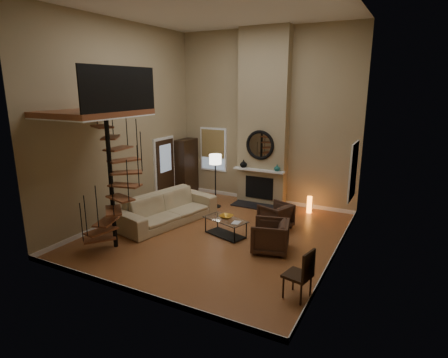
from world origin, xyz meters
The scene contains 33 objects.
ground centered at (0.00, 0.00, -0.01)m, with size 6.00×6.50×0.01m, color #AF6A38.
back_wall centered at (0.00, 3.25, 2.75)m, with size 6.00×0.02×5.50m, color tan.
front_wall centered at (0.00, -3.25, 2.75)m, with size 6.00×0.02×5.50m, color tan.
left_wall centered at (-3.00, 0.00, 2.75)m, with size 0.02×6.50×5.50m, color tan.
right_wall centered at (3.00, 0.00, 2.75)m, with size 0.02×6.50×5.50m, color tan.
ceiling centered at (0.00, 0.00, 5.50)m, with size 6.00×6.50×0.01m, color silver.
baseboard_back centered at (0.00, 3.24, 0.06)m, with size 6.00×0.02×0.12m, color white.
baseboard_front centered at (0.00, -3.24, 0.06)m, with size 6.00×0.02×0.12m, color white.
baseboard_left centered at (-2.99, 0.00, 0.06)m, with size 0.02×6.50×0.12m, color white.
baseboard_right centered at (2.99, 0.00, 0.06)m, with size 0.02×6.50×0.12m, color white.
chimney_breast centered at (0.00, 3.06, 2.75)m, with size 1.60×0.38×5.50m, color #958361.
hearth centered at (0.00, 2.57, 0.02)m, with size 1.50×0.60×0.04m, color black.
firebox centered at (0.00, 2.86, 0.55)m, with size 0.95×0.02×0.72m, color black.
mantel centered at (0.00, 2.78, 1.15)m, with size 1.70×0.18×0.06m, color white.
mirror_frame centered at (0.00, 2.84, 1.95)m, with size 0.94×0.94×0.10m, color black.
mirror_disc centered at (0.00, 2.85, 1.95)m, with size 0.80×0.80×0.01m, color white.
vase_left centered at (-0.55, 2.82, 1.30)m, with size 0.24×0.24×0.25m, color black.
vase_right centered at (0.60, 2.82, 1.28)m, with size 0.20×0.20×0.21m, color #185551.
window_back centered at (-1.90, 3.22, 1.62)m, with size 1.02×0.06×1.52m.
window_right centered at (2.97, 2.00, 1.63)m, with size 0.06×1.02×1.52m.
entry_door centered at (-2.95, 1.80, 1.05)m, with size 0.10×1.05×2.16m.
loft centered at (-2.04, -1.80, 3.24)m, with size 1.70×2.20×1.09m.
spiral_stair centered at (-1.78, -1.79, 1.78)m, with size 1.47×1.47×4.06m.
hutch centered at (-2.75, 2.80, 0.95)m, with size 0.42×0.90×2.01m, color black.
sofa centered at (-1.67, 0.15, 0.40)m, with size 2.92×1.14×0.85m, color tan.
armchair_near centered at (1.27, 1.09, 0.35)m, with size 0.74×0.76×0.69m, color #3F281D.
armchair_far centered at (1.65, -0.27, 0.35)m, with size 0.82×0.84×0.77m, color #3F281D.
coffee_table centered at (0.24, 0.03, 0.28)m, with size 1.25×0.88×0.44m.
bowl centered at (0.24, 0.08, 0.50)m, with size 0.35×0.35×0.09m, color gold.
book centered at (0.59, -0.12, 0.46)m, with size 0.19×0.26×0.03m, color gray.
floor_lamp centered at (-1.12, 1.96, 1.41)m, with size 0.38×0.38×1.70m.
accent_lamp centered at (1.69, 2.78, 0.25)m, with size 0.15×0.15×0.53m, color orange.
side_chair centered at (2.81, -1.94, 0.53)m, with size 0.54×0.54×0.97m.
Camera 1 is at (4.35, -7.91, 3.79)m, focal length 29.67 mm.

